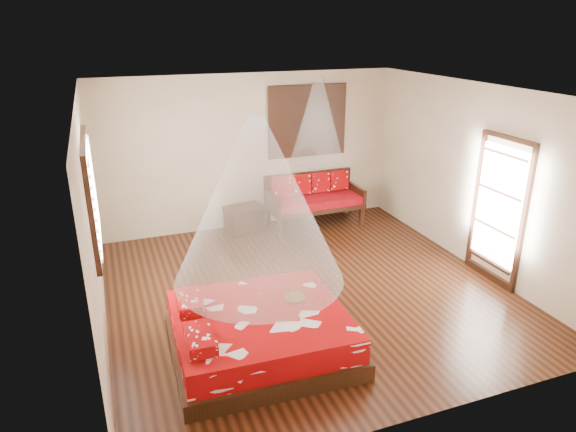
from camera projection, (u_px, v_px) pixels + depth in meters
name	position (u px, v px, depth m)	size (l,w,h in m)	color
room	(308.00, 198.00, 6.90)	(5.54, 5.54, 2.84)	black
bed	(259.00, 332.00, 5.93)	(2.10, 1.91, 0.63)	black
daybed	(313.00, 197.00, 9.66)	(1.77, 0.79, 0.94)	black
storage_chest	(245.00, 219.00, 9.39)	(0.76, 0.61, 0.47)	black
shutter_panel	(307.00, 121.00, 9.46)	(1.52, 0.06, 1.32)	black
window_left	(92.00, 194.00, 6.09)	(0.10, 1.74, 1.34)	black
glazed_door	(498.00, 211.00, 7.38)	(0.08, 1.02, 2.16)	black
wine_tray	(295.00, 295.00, 6.14)	(0.26, 0.26, 0.21)	brown
mosquito_net_main	(258.00, 202.00, 5.37)	(1.86, 1.86, 1.80)	white
mosquito_net_daybed	(318.00, 120.00, 9.02)	(0.98, 0.98, 1.50)	white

